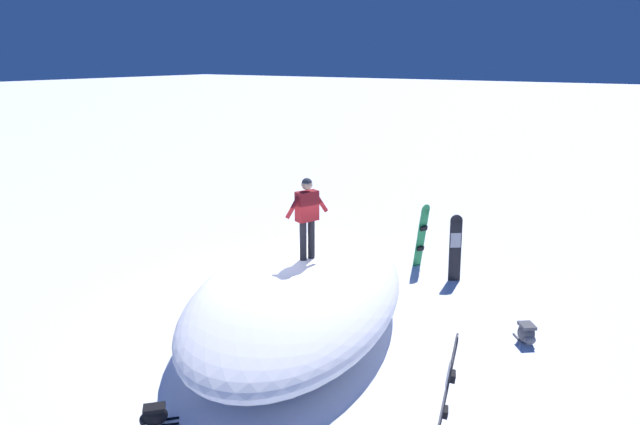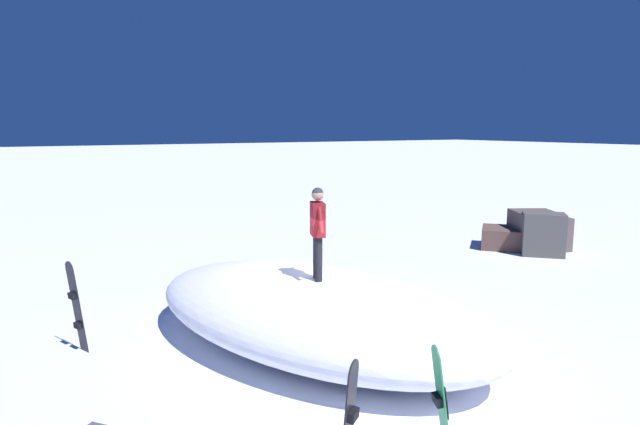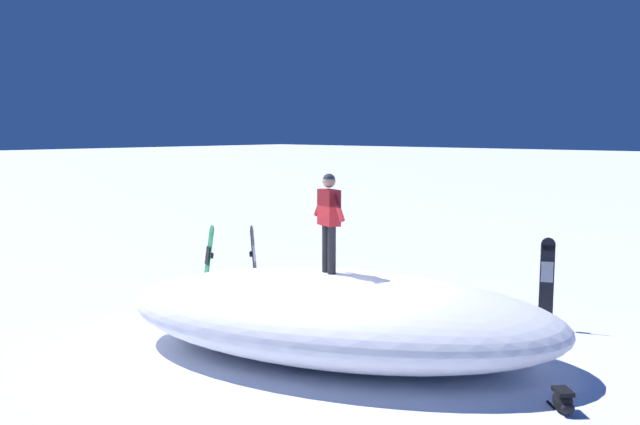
# 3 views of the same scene
# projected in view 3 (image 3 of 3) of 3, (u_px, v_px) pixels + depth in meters

# --- Properties ---
(ground) EXTENTS (240.00, 240.00, 0.00)m
(ground) POSITION_uv_depth(u_px,v_px,m) (322.00, 362.00, 11.90)
(ground) COLOR white
(snow_mound) EXTENTS (8.46, 6.23, 1.36)m
(snow_mound) POSITION_uv_depth(u_px,v_px,m) (337.00, 315.00, 12.23)
(snow_mound) COLOR white
(snow_mound) RESTS_ON ground
(snowboarder_standing) EXTENTS (0.97, 0.45, 1.68)m
(snowboarder_standing) POSITION_uv_depth(u_px,v_px,m) (329.00, 214.00, 12.22)
(snowboarder_standing) COLOR black
(snowboarder_standing) RESTS_ON snow_mound
(snowboard_primary_upright) EXTENTS (0.32, 0.29, 1.74)m
(snowboard_primary_upright) POSITION_uv_depth(u_px,v_px,m) (547.00, 282.00, 13.82)
(snowboard_primary_upright) COLOR black
(snowboard_primary_upright) RESTS_ON ground
(snowboard_secondary_upright) EXTENTS (0.29, 0.33, 1.66)m
(snowboard_secondary_upright) POSITION_uv_depth(u_px,v_px,m) (254.00, 261.00, 16.21)
(snowboard_secondary_upright) COLOR black
(snowboard_secondary_upright) RESTS_ON ground
(snowboard_tertiary_upright) EXTENTS (0.36, 0.35, 1.73)m
(snowboard_tertiary_upright) POSITION_uv_depth(u_px,v_px,m) (208.00, 264.00, 15.67)
(snowboard_tertiary_upright) COLOR #1E8C47
(snowboard_tertiary_upright) RESTS_ON ground
(backpack_near) EXTENTS (0.54, 0.53, 0.32)m
(backpack_near) POSITION_uv_depth(u_px,v_px,m) (563.00, 400.00, 9.78)
(backpack_near) COLOR black
(backpack_near) RESTS_ON ground
(backpack_far) EXTENTS (0.57, 0.53, 0.39)m
(backpack_far) POSITION_uv_depth(u_px,v_px,m) (398.00, 288.00, 16.48)
(backpack_far) COLOR #4C4C51
(backpack_far) RESTS_ON ground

